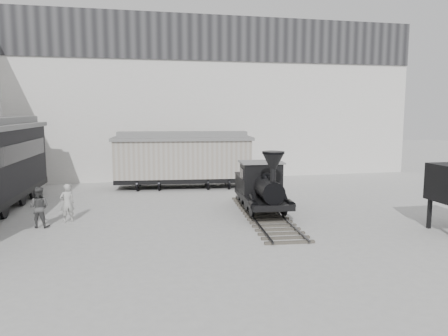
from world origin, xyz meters
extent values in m
plane|color=#9E9E9B|center=(0.00, 0.00, 0.00)|extent=(90.00, 90.00, 0.00)
cube|color=silver|center=(0.00, 15.00, 5.50)|extent=(34.00, 2.40, 11.00)
cube|color=#232326|center=(0.00, 13.75, 9.50)|extent=(34.00, 0.12, 3.00)
cube|color=#423C34|center=(2.29, 2.50, 0.07)|extent=(2.65, 8.54, 0.15)
cube|color=#2D2D30|center=(1.64, 2.57, 0.12)|extent=(0.90, 8.37, 0.05)
cube|color=#2D2D30|center=(2.94, 2.44, 0.12)|extent=(0.90, 8.37, 0.05)
cylinder|color=black|center=(1.54, 2.12, 0.65)|extent=(0.21, 1.01, 1.01)
cylinder|color=black|center=(2.95, 1.98, 0.65)|extent=(0.21, 1.01, 1.01)
cylinder|color=black|center=(1.65, 3.30, 0.65)|extent=(0.21, 1.01, 1.01)
cylinder|color=black|center=(3.07, 3.16, 0.65)|extent=(0.21, 1.01, 1.01)
cube|color=black|center=(2.30, 2.64, 0.76)|extent=(2.14, 3.45, 0.26)
cylinder|color=black|center=(2.24, 2.00, 1.34)|extent=(1.12, 2.18, 0.91)
cylinder|color=black|center=(2.16, 1.18, 2.06)|extent=(0.26, 0.26, 0.55)
cone|color=black|center=(2.16, 1.18, 2.65)|extent=(0.96, 0.96, 0.64)
sphere|color=black|center=(2.28, 2.37, 1.78)|extent=(0.48, 0.48, 0.48)
cube|color=black|center=(2.38, 3.46, 1.59)|extent=(1.89, 1.40, 1.42)
cube|color=slate|center=(2.38, 3.46, 2.34)|extent=(2.09, 1.60, 0.07)
cube|color=black|center=(2.55, 5.09, 1.09)|extent=(1.82, 1.98, 0.82)
cylinder|color=black|center=(-2.34, 10.94, 0.36)|extent=(1.87, 0.92, 0.72)
cylinder|color=black|center=(1.78, 10.46, 0.36)|extent=(1.87, 0.92, 0.72)
cube|color=black|center=(-0.28, 10.70, 0.54)|extent=(8.32, 3.17, 0.27)
cube|color=gray|center=(-0.28, 10.70, 1.80)|extent=(8.33, 3.26, 2.25)
cube|color=slate|center=(-0.28, 10.70, 3.02)|extent=(8.63, 3.56, 0.18)
cube|color=slate|center=(-0.28, 10.70, 3.27)|extent=(7.82, 1.97, 0.32)
cylinder|color=black|center=(-9.89, 8.40, 0.46)|extent=(2.48, 1.11, 0.92)
cube|color=black|center=(-8.65, 4.34, 2.79)|extent=(1.01, 12.26, 0.82)
imported|color=#B1B1AC|center=(-6.17, 3.53, 0.82)|extent=(0.70, 0.58, 1.65)
imported|color=#484848|center=(-7.18, 2.89, 0.83)|extent=(0.94, 0.82, 1.67)
cube|color=black|center=(8.11, -0.76, 0.61)|extent=(0.14, 0.14, 1.22)
camera|label=1|loc=(-3.74, -15.57, 4.72)|focal=35.00mm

